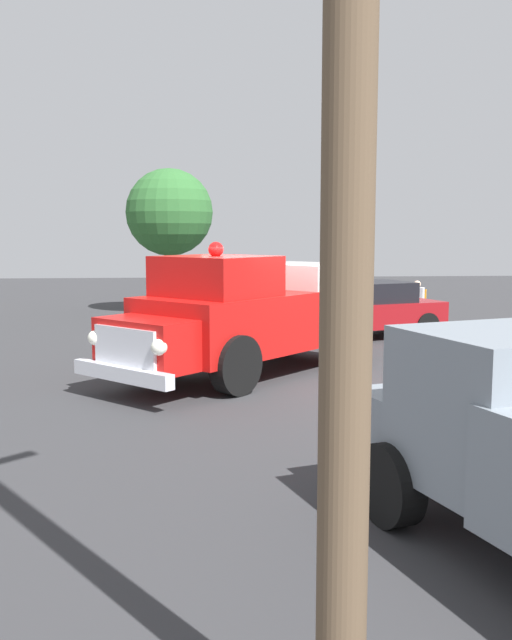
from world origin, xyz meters
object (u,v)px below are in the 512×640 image
(lawn_chair_near_truck, at_px, (417,303))
(oak_tree_left, at_px, (169,213))
(vintage_fire_truck, at_px, (248,313))
(lawn_chair_by_car, at_px, (354,337))
(spectator_seated, at_px, (416,300))
(classic_hot_rod, at_px, (361,309))
(traffic_cone, at_px, (343,342))

(lawn_chair_near_truck, relative_size, oak_tree_left, 0.21)
(vintage_fire_truck, bearing_deg, lawn_chair_by_car, -72.01)
(lawn_chair_near_truck, height_order, lawn_chair_by_car, same)
(vintage_fire_truck, relative_size, oak_tree_left, 1.18)
(spectator_seated, bearing_deg, classic_hot_rod, 139.98)
(lawn_chair_by_car, distance_m, oak_tree_left, 11.23)
(lawn_chair_near_truck, bearing_deg, classic_hot_rod, 140.18)
(vintage_fire_truck, distance_m, oak_tree_left, 11.16)
(oak_tree_left, bearing_deg, vintage_fire_truck, -169.92)
(classic_hot_rod, xyz_separation_m, lawn_chair_by_car, (-3.84, 1.03, -0.16))
(oak_tree_left, bearing_deg, traffic_cone, -154.68)
(spectator_seated, bearing_deg, traffic_cone, 148.33)
(lawn_chair_by_car, bearing_deg, vintage_fire_truck, 107.99)
(vintage_fire_truck, relative_size, spectator_seated, 4.48)
(oak_tree_left, height_order, traffic_cone, oak_tree_left)
(vintage_fire_truck, distance_m, lawn_chair_by_car, 2.44)
(classic_hot_rod, bearing_deg, lawn_chair_near_truck, -39.82)
(classic_hot_rod, relative_size, traffic_cone, 7.43)
(classic_hot_rod, bearing_deg, oak_tree_left, 39.96)
(lawn_chair_near_truck, xyz_separation_m, lawn_chair_by_car, (-6.79, 3.49, 0.00))
(spectator_seated, distance_m, traffic_cone, 6.47)
(classic_hot_rod, distance_m, spectator_seated, 3.71)
(vintage_fire_truck, height_order, classic_hot_rod, vintage_fire_truck)
(classic_hot_rod, relative_size, spectator_seated, 3.66)
(classic_hot_rod, distance_m, lawn_chair_by_car, 3.98)
(classic_hot_rod, distance_m, oak_tree_left, 8.51)
(lawn_chair_by_car, distance_m, spectator_seated, 7.50)
(lawn_chair_near_truck, xyz_separation_m, spectator_seated, (-0.11, 0.07, 0.11))
(vintage_fire_truck, relative_size, lawn_chair_by_car, 5.67)
(lawn_chair_by_car, height_order, oak_tree_left, oak_tree_left)
(vintage_fire_truck, xyz_separation_m, lawn_chair_by_car, (0.73, -2.25, -0.61))
(classic_hot_rod, height_order, traffic_cone, classic_hot_rod)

